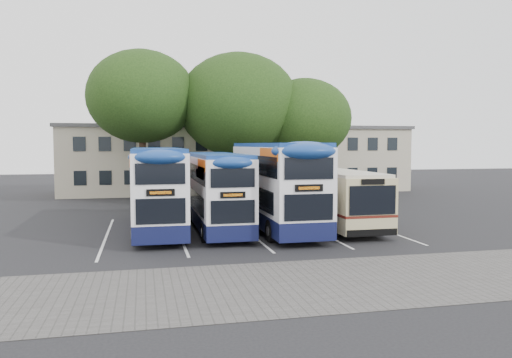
{
  "coord_description": "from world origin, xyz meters",
  "views": [
    {
      "loc": [
        -8.97,
        -20.01,
        4.48
      ],
      "look_at": [
        -3.28,
        5.0,
        2.69
      ],
      "focal_mm": 35.0,
      "sensor_mm": 36.0,
      "label": 1
    }
  ],
  "objects_px": {
    "tree_left": "(142,97)",
    "bus_dd_left": "(157,185)",
    "bus_dd_mid": "(217,188)",
    "tree_mid": "(238,105)",
    "bus_dd_right": "(275,182)",
    "lamp_post": "(324,137)",
    "tree_right": "(304,119)",
    "bus_single": "(330,194)"
  },
  "relations": [
    {
      "from": "tree_left",
      "to": "bus_dd_left",
      "type": "bearing_deg",
      "value": -86.65
    },
    {
      "from": "bus_dd_mid",
      "to": "tree_mid",
      "type": "bearing_deg",
      "value": 73.92
    },
    {
      "from": "tree_mid",
      "to": "bus_dd_right",
      "type": "relative_size",
      "value": 1.05
    },
    {
      "from": "bus_dd_mid",
      "to": "bus_dd_right",
      "type": "bearing_deg",
      "value": -4.03
    },
    {
      "from": "lamp_post",
      "to": "bus_dd_left",
      "type": "relative_size",
      "value": 0.88
    },
    {
      "from": "bus_dd_mid",
      "to": "bus_dd_right",
      "type": "distance_m",
      "value": 3.14
    },
    {
      "from": "tree_left",
      "to": "bus_dd_left",
      "type": "height_order",
      "value": "tree_left"
    },
    {
      "from": "tree_right",
      "to": "bus_dd_right",
      "type": "relative_size",
      "value": 0.88
    },
    {
      "from": "lamp_post",
      "to": "tree_mid",
      "type": "relative_size",
      "value": 0.79
    },
    {
      "from": "tree_left",
      "to": "bus_dd_right",
      "type": "xyz_separation_m",
      "value": [
        6.84,
        -12.47,
        -5.47
      ]
    },
    {
      "from": "bus_dd_left",
      "to": "tree_mid",
      "type": "bearing_deg",
      "value": 60.95
    },
    {
      "from": "tree_right",
      "to": "bus_dd_left",
      "type": "bearing_deg",
      "value": -136.39
    },
    {
      "from": "tree_mid",
      "to": "tree_right",
      "type": "height_order",
      "value": "tree_mid"
    },
    {
      "from": "tree_left",
      "to": "tree_right",
      "type": "xyz_separation_m",
      "value": [
        12.3,
        -0.81,
        -1.51
      ]
    },
    {
      "from": "tree_left",
      "to": "lamp_post",
      "type": "bearing_deg",
      "value": 7.78
    },
    {
      "from": "tree_right",
      "to": "bus_single",
      "type": "bearing_deg",
      "value": -101.0
    },
    {
      "from": "tree_mid",
      "to": "bus_dd_left",
      "type": "distance_m",
      "value": 14.38
    },
    {
      "from": "bus_dd_right",
      "to": "tree_left",
      "type": "bearing_deg",
      "value": 118.75
    },
    {
      "from": "bus_dd_left",
      "to": "bus_single",
      "type": "distance_m",
      "value": 9.45
    },
    {
      "from": "tree_right",
      "to": "tree_mid",
      "type": "bearing_deg",
      "value": 172.21
    },
    {
      "from": "tree_mid",
      "to": "bus_dd_mid",
      "type": "relative_size",
      "value": 1.19
    },
    {
      "from": "tree_left",
      "to": "bus_dd_right",
      "type": "bearing_deg",
      "value": -61.25
    },
    {
      "from": "tree_right",
      "to": "bus_dd_mid",
      "type": "distance_m",
      "value": 14.91
    },
    {
      "from": "tree_right",
      "to": "tree_left",
      "type": "bearing_deg",
      "value": 176.25
    },
    {
      "from": "lamp_post",
      "to": "tree_right",
      "type": "relative_size",
      "value": 0.95
    },
    {
      "from": "bus_single",
      "to": "tree_right",
      "type": "bearing_deg",
      "value": 79.0
    },
    {
      "from": "bus_dd_mid",
      "to": "bus_single",
      "type": "relative_size",
      "value": 0.93
    },
    {
      "from": "tree_right",
      "to": "bus_dd_mid",
      "type": "relative_size",
      "value": 1.0
    },
    {
      "from": "lamp_post",
      "to": "tree_left",
      "type": "bearing_deg",
      "value": -172.22
    },
    {
      "from": "tree_mid",
      "to": "bus_dd_mid",
      "type": "distance_m",
      "value": 13.69
    },
    {
      "from": "tree_right",
      "to": "bus_dd_right",
      "type": "height_order",
      "value": "tree_right"
    },
    {
      "from": "lamp_post",
      "to": "tree_left",
      "type": "height_order",
      "value": "tree_left"
    },
    {
      "from": "tree_left",
      "to": "bus_single",
      "type": "bearing_deg",
      "value": -49.86
    },
    {
      "from": "lamp_post",
      "to": "tree_left",
      "type": "xyz_separation_m",
      "value": [
        -14.96,
        -2.04,
        2.89
      ]
    },
    {
      "from": "lamp_post",
      "to": "bus_dd_left",
      "type": "xyz_separation_m",
      "value": [
        -14.26,
        -13.91,
        -2.73
      ]
    },
    {
      "from": "lamp_post",
      "to": "tree_right",
      "type": "height_order",
      "value": "tree_right"
    },
    {
      "from": "bus_single",
      "to": "bus_dd_mid",
      "type": "bearing_deg",
      "value": -177.82
    },
    {
      "from": "tree_mid",
      "to": "tree_right",
      "type": "bearing_deg",
      "value": -7.79
    },
    {
      "from": "tree_left",
      "to": "bus_dd_mid",
      "type": "height_order",
      "value": "tree_left"
    },
    {
      "from": "tree_mid",
      "to": "bus_dd_left",
      "type": "bearing_deg",
      "value": -119.05
    },
    {
      "from": "tree_mid",
      "to": "bus_single",
      "type": "height_order",
      "value": "tree_mid"
    },
    {
      "from": "tree_right",
      "to": "bus_single",
      "type": "xyz_separation_m",
      "value": [
        -2.18,
        -11.2,
        -4.71
      ]
    }
  ]
}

